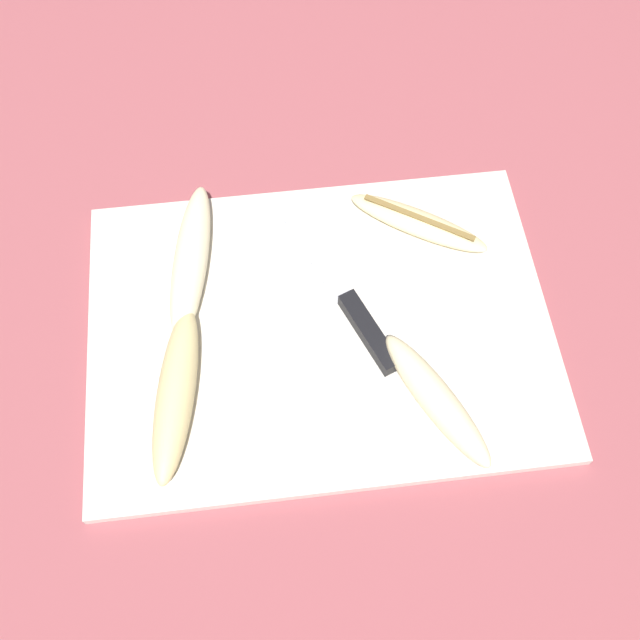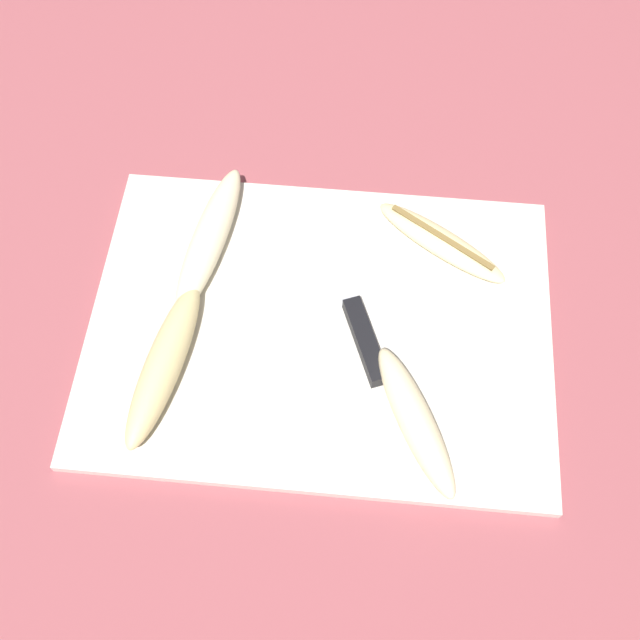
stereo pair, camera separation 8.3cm
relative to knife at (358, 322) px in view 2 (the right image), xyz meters
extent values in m
plane|color=#93474C|center=(-0.04, 0.00, -0.02)|extent=(4.00, 4.00, 0.00)
cube|color=beige|center=(-0.04, 0.00, -0.01)|extent=(0.52, 0.38, 0.01)
cube|color=black|center=(0.01, -0.02, 0.00)|extent=(0.06, 0.10, 0.02)
cube|color=#B7BABF|center=(-0.04, 0.09, -0.01)|extent=(0.07, 0.14, 0.00)
ellipsoid|color=#DBC684|center=(-0.20, -0.07, 0.01)|extent=(0.07, 0.20, 0.04)
ellipsoid|color=beige|center=(-0.18, 0.09, 0.01)|extent=(0.07, 0.21, 0.03)
ellipsoid|color=beige|center=(0.09, 0.11, 0.00)|extent=(0.17, 0.13, 0.02)
cube|color=olive|center=(0.09, 0.11, 0.01)|extent=(0.12, 0.08, 0.00)
ellipsoid|color=beige|center=(0.07, -0.11, 0.01)|extent=(0.11, 0.17, 0.04)
camera|label=1|loc=(-0.09, -0.39, 0.73)|focal=42.00mm
camera|label=2|loc=(-0.01, -0.39, 0.73)|focal=42.00mm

